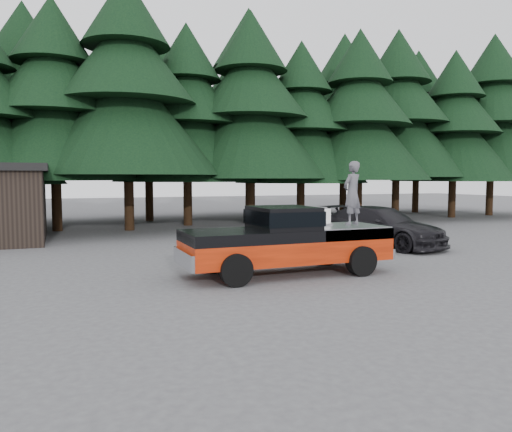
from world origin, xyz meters
name	(u,v)px	position (x,y,z in m)	size (l,w,h in m)	color
ground	(246,282)	(0.00, 0.00, 0.00)	(120.00, 120.00, 0.00)	#464648
pickup_truck	(286,251)	(1.45, 0.59, 0.67)	(6.00, 2.04, 1.33)	red
truck_cab	(283,217)	(1.35, 0.59, 1.62)	(1.66, 1.90, 0.59)	black
air_compressor	(316,217)	(2.51, 0.83, 1.57)	(0.69, 0.57, 0.47)	white
man_on_bed	(352,193)	(3.69, 0.75, 2.27)	(0.69, 0.45, 1.89)	#4E4D53
parked_car	(381,227)	(7.44, 4.47, 0.79)	(2.21, 5.44, 1.58)	black
treeline	(146,90)	(0.42, 17.20, 7.72)	(60.15, 16.05, 17.50)	black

